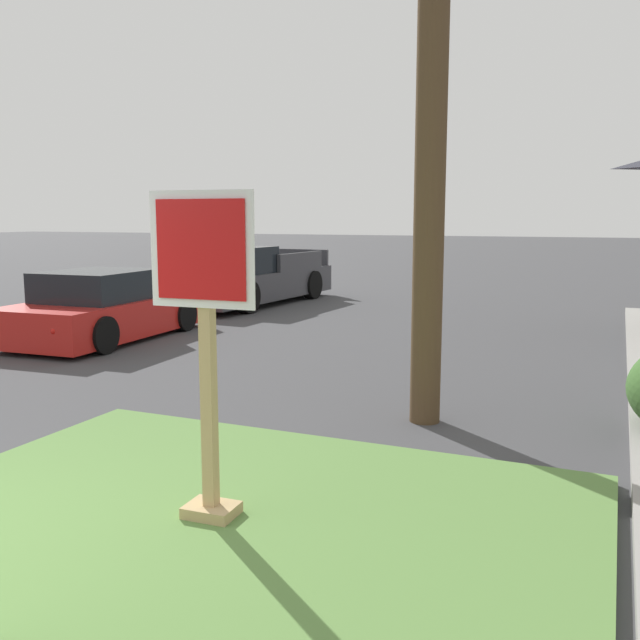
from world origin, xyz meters
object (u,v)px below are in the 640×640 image
object	(u,v)px
manhole_cover	(125,468)
parked_sedan_red	(104,309)
pickup_truck_charcoal	(251,280)
stop_sign	(207,359)

from	to	relation	value
manhole_cover	parked_sedan_red	bearing A→B (deg)	131.69
parked_sedan_red	pickup_truck_charcoal	bearing A→B (deg)	90.72
parked_sedan_red	manhole_cover	bearing A→B (deg)	-48.31
stop_sign	pickup_truck_charcoal	xyz separation A→B (m)	(-6.00, 11.43, -0.61)
manhole_cover	parked_sedan_red	world-z (taller)	parked_sedan_red
manhole_cover	parked_sedan_red	xyz separation A→B (m)	(-4.60, 5.17, 0.53)
manhole_cover	pickup_truck_charcoal	world-z (taller)	pickup_truck_charcoal
stop_sign	parked_sedan_red	world-z (taller)	stop_sign
manhole_cover	pickup_truck_charcoal	xyz separation A→B (m)	(-4.67, 10.73, 0.61)
parked_sedan_red	pickup_truck_charcoal	world-z (taller)	pickup_truck_charcoal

